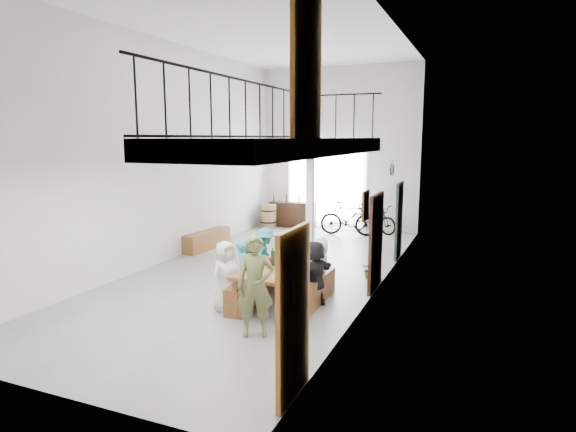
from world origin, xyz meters
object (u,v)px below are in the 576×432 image
at_px(bench_inner, 255,287).
at_px(bicycle_near, 373,219).
at_px(host_standing, 255,286).
at_px(side_bench, 207,240).
at_px(oak_barrel, 268,216).
at_px(serving_counter, 293,214).
at_px(tasting_table, 282,268).

bearing_deg(bench_inner, bicycle_near, 79.91).
xyz_separation_m(host_standing, bicycle_near, (-0.11, 9.03, -0.35)).
xyz_separation_m(side_bench, oak_barrel, (0.25, 3.63, 0.16)).
height_order(bench_inner, serving_counter, serving_counter).
xyz_separation_m(tasting_table, bench_inner, (-0.58, 0.02, -0.46)).
height_order(bench_inner, bicycle_near, bicycle_near).
relative_size(bench_inner, bicycle_near, 1.22).
bearing_deg(tasting_table, bicycle_near, 90.13).
bearing_deg(bicycle_near, side_bench, 160.02).
relative_size(bench_inner, serving_counter, 1.32).
xyz_separation_m(oak_barrel, host_standing, (3.72, -8.57, 0.41)).
distance_m(tasting_table, serving_counter, 8.04).
height_order(tasting_table, host_standing, host_standing).
bearing_deg(tasting_table, side_bench, 138.84).
relative_size(tasting_table, side_bench, 1.33).
height_order(side_bench, serving_counter, serving_counter).
bearing_deg(oak_barrel, side_bench, -93.95).
xyz_separation_m(bench_inner, side_bench, (-3.18, 3.37, 0.00)).
relative_size(oak_barrel, serving_counter, 0.50).
relative_size(serving_counter, host_standing, 1.01).
relative_size(side_bench, serving_counter, 1.10).
xyz_separation_m(bench_inner, serving_counter, (-2.22, 7.52, 0.18)).
relative_size(host_standing, bicycle_near, 0.92).
distance_m(tasting_table, oak_barrel, 7.85).
height_order(side_bench, bicycle_near, bicycle_near).
bearing_deg(side_bench, serving_counter, 76.96).
bearing_deg(host_standing, bicycle_near, 67.30).
relative_size(oak_barrel, bicycle_near, 0.46).
bearing_deg(tasting_table, serving_counter, 111.24).
xyz_separation_m(bench_inner, host_standing, (0.79, -1.57, 0.57)).
relative_size(bench_inner, oak_barrel, 2.65).
bearing_deg(bicycle_near, tasting_table, -157.47).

